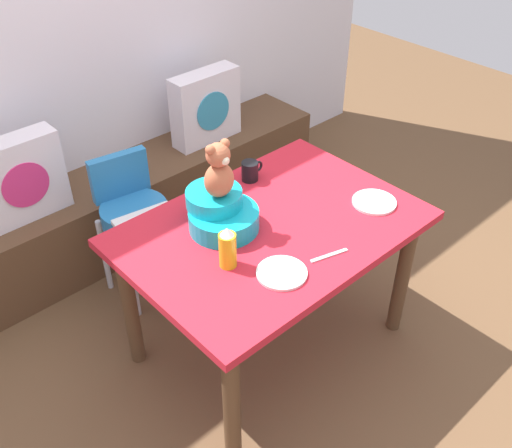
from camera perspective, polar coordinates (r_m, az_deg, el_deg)
ground_plane at (r=3.04m, az=1.30°, el=-11.24°), size 8.00×8.00×0.00m
back_wall at (r=3.38m, az=-16.80°, el=18.97°), size 4.40×0.10×2.60m
window_bench at (r=3.63m, az=-11.79°, el=1.99°), size 2.60×0.44×0.46m
pillow_floral_left at (r=3.17m, az=-21.90°, el=4.03°), size 0.44×0.15×0.44m
pillow_floral_right at (r=3.65m, az=-4.89°, el=11.18°), size 0.44×0.15×0.44m
dining_table at (r=2.60m, az=1.49°, el=-1.96°), size 1.27×0.89×0.74m
highchair at (r=3.05m, az=-11.78°, el=1.19°), size 0.37×0.49×0.79m
infant_seat_teal at (r=2.49m, az=-3.44°, el=1.12°), size 0.30×0.33×0.16m
teddy_bear at (r=2.38m, az=-3.61°, el=5.13°), size 0.13×0.12×0.25m
ketchup_bottle at (r=2.28m, az=-2.77°, el=-2.32°), size 0.07×0.07×0.18m
coffee_mug at (r=2.80m, az=-0.55°, el=5.16°), size 0.12×0.08×0.09m
dinner_plate_near at (r=2.29m, az=2.51°, el=-4.75°), size 0.20×0.20×0.01m
dinner_plate_far at (r=2.72m, az=11.35°, el=2.10°), size 0.20×0.20×0.01m
table_fork at (r=2.39m, az=7.09°, el=-3.03°), size 0.17×0.06×0.01m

